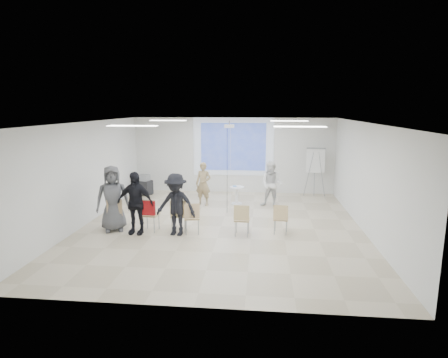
# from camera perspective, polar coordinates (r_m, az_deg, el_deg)

# --- Properties ---
(floor) EXTENTS (8.00, 9.00, 0.10)m
(floor) POSITION_cam_1_polar(r_m,az_deg,el_deg) (11.00, -0.42, -7.46)
(floor) COLOR beige
(floor) RESTS_ON ground
(ceiling) EXTENTS (8.00, 9.00, 0.10)m
(ceiling) POSITION_cam_1_polar(r_m,az_deg,el_deg) (10.44, -0.45, 8.90)
(ceiling) COLOR white
(ceiling) RESTS_ON wall_back
(wall_back) EXTENTS (8.00, 0.10, 3.00)m
(wall_back) POSITION_cam_1_polar(r_m,az_deg,el_deg) (15.09, 1.43, 3.64)
(wall_back) COLOR silver
(wall_back) RESTS_ON floor
(wall_left) EXTENTS (0.10, 9.00, 3.00)m
(wall_left) POSITION_cam_1_polar(r_m,az_deg,el_deg) (11.75, -20.47, 0.83)
(wall_left) COLOR silver
(wall_left) RESTS_ON floor
(wall_right) EXTENTS (0.10, 9.00, 3.00)m
(wall_right) POSITION_cam_1_polar(r_m,az_deg,el_deg) (10.95, 21.14, 0.08)
(wall_right) COLOR silver
(wall_right) RESTS_ON floor
(projection_halo) EXTENTS (3.20, 0.01, 2.30)m
(projection_halo) POSITION_cam_1_polar(r_m,az_deg,el_deg) (14.99, 1.42, 4.93)
(projection_halo) COLOR silver
(projection_halo) RESTS_ON wall_back
(projection_image) EXTENTS (2.60, 0.01, 1.90)m
(projection_image) POSITION_cam_1_polar(r_m,az_deg,el_deg) (14.97, 1.41, 4.93)
(projection_image) COLOR #344EB3
(projection_image) RESTS_ON wall_back
(pedestal_table) EXTENTS (0.63, 0.63, 0.66)m
(pedestal_table) POSITION_cam_1_polar(r_m,az_deg,el_deg) (13.29, 1.96, -2.35)
(pedestal_table) COLOR white
(pedestal_table) RESTS_ON floor
(player_left) EXTENTS (0.71, 0.56, 1.73)m
(player_left) POSITION_cam_1_polar(r_m,az_deg,el_deg) (13.12, -3.17, -0.32)
(player_left) COLOR tan
(player_left) RESTS_ON floor
(player_right) EXTENTS (1.00, 0.88, 1.76)m
(player_right) POSITION_cam_1_polar(r_m,az_deg,el_deg) (12.95, 7.28, -0.46)
(player_right) COLOR white
(player_right) RESTS_ON floor
(controller_left) EXTENTS (0.06, 0.12, 0.04)m
(controller_left) POSITION_cam_1_polar(r_m,az_deg,el_deg) (13.28, -2.25, 1.04)
(controller_left) COLOR silver
(controller_left) RESTS_ON player_left
(controller_right) EXTENTS (0.06, 0.11, 0.04)m
(controller_right) POSITION_cam_1_polar(r_m,az_deg,el_deg) (13.13, 6.50, 1.09)
(controller_right) COLOR silver
(controller_right) RESTS_ON player_right
(chair_far_left) EXTENTS (0.55, 0.57, 0.90)m
(chair_far_left) POSITION_cam_1_polar(r_m,az_deg,el_deg) (10.97, -16.30, -4.79)
(chair_far_left) COLOR tan
(chair_far_left) RESTS_ON floor
(chair_left_mid) EXTENTS (0.48, 0.51, 0.93)m
(chair_left_mid) POSITION_cam_1_polar(r_m,az_deg,el_deg) (10.58, -11.34, -5.02)
(chair_left_mid) COLOR tan
(chair_left_mid) RESTS_ON floor
(chair_left_inner) EXTENTS (0.51, 0.53, 0.93)m
(chair_left_inner) POSITION_cam_1_polar(r_m,az_deg,el_deg) (10.41, -6.97, -5.16)
(chair_left_inner) COLOR tan
(chair_left_inner) RESTS_ON floor
(chair_center) EXTENTS (0.48, 0.51, 0.89)m
(chair_center) POSITION_cam_1_polar(r_m,az_deg,el_deg) (10.23, -4.89, -5.57)
(chair_center) COLOR tan
(chair_center) RESTS_ON floor
(chair_right_inner) EXTENTS (0.43, 0.46, 0.88)m
(chair_right_inner) POSITION_cam_1_polar(r_m,az_deg,el_deg) (10.04, 2.74, -5.88)
(chair_right_inner) COLOR tan
(chair_right_inner) RESTS_ON floor
(chair_right_far) EXTENTS (0.44, 0.47, 0.84)m
(chair_right_far) POSITION_cam_1_polar(r_m,az_deg,el_deg) (10.30, 8.65, -5.69)
(chair_right_far) COLOR tan
(chair_right_far) RESTS_ON floor
(red_jacket) EXTENTS (0.42, 0.14, 0.39)m
(red_jacket) POSITION_cam_1_polar(r_m,az_deg,el_deg) (10.41, -11.55, -4.34)
(red_jacket) COLOR #A51417
(red_jacket) RESTS_ON chair_left_mid
(laptop) EXTENTS (0.38, 0.30, 0.03)m
(laptop) POSITION_cam_1_polar(r_m,az_deg,el_deg) (10.52, -6.91, -5.28)
(laptop) COLOR black
(laptop) RESTS_ON chair_left_inner
(audience_left) EXTENTS (1.20, 0.78, 1.98)m
(audience_left) POSITION_cam_1_polar(r_m,az_deg,el_deg) (10.41, -13.41, -2.89)
(audience_left) COLOR black
(audience_left) RESTS_ON floor
(audience_mid) EXTENTS (1.33, 0.86, 1.92)m
(audience_mid) POSITION_cam_1_polar(r_m,az_deg,el_deg) (10.10, -7.34, -3.28)
(audience_mid) COLOR black
(audience_mid) RESTS_ON floor
(audience_outer) EXTENTS (1.18, 0.99, 2.06)m
(audience_outer) POSITION_cam_1_polar(r_m,az_deg,el_deg) (10.81, -16.63, -2.30)
(audience_outer) COLOR #57585C
(audience_outer) RESTS_ON floor
(flipchart_easel) EXTENTS (0.82, 0.62, 1.89)m
(flipchart_easel) POSITION_cam_1_polar(r_m,az_deg,el_deg) (14.73, 13.78, 2.73)
(flipchart_easel) COLOR gray
(flipchart_easel) RESTS_ON floor
(av_cart) EXTENTS (0.64, 0.57, 0.81)m
(av_cart) POSITION_cam_1_polar(r_m,az_deg,el_deg) (15.02, -12.03, -0.99)
(av_cart) COLOR black
(av_cart) RESTS_ON floor
(ceiling_projector) EXTENTS (0.30, 0.25, 3.00)m
(ceiling_projector) POSITION_cam_1_polar(r_m,az_deg,el_deg) (11.93, 0.81, 7.42)
(ceiling_projector) COLOR white
(ceiling_projector) RESTS_ON ceiling
(fluor_panel_nw) EXTENTS (1.20, 0.30, 0.02)m
(fluor_panel_nw) POSITION_cam_1_polar(r_m,az_deg,el_deg) (12.77, -8.52, 8.80)
(fluor_panel_nw) COLOR white
(fluor_panel_nw) RESTS_ON ceiling
(fluor_panel_ne) EXTENTS (1.20, 0.30, 0.02)m
(fluor_panel_ne) POSITION_cam_1_polar(r_m,az_deg,el_deg) (12.41, 9.90, 8.70)
(fluor_panel_ne) COLOR white
(fluor_panel_ne) RESTS_ON ceiling
(fluor_panel_sw) EXTENTS (1.20, 0.30, 0.02)m
(fluor_panel_sw) POSITION_cam_1_polar(r_m,az_deg,el_deg) (9.42, -13.77, 7.87)
(fluor_panel_sw) COLOR white
(fluor_panel_sw) RESTS_ON ceiling
(fluor_panel_se) EXTENTS (1.20, 0.30, 0.02)m
(fluor_panel_se) POSITION_cam_1_polar(r_m,az_deg,el_deg) (8.93, 11.47, 7.81)
(fluor_panel_se) COLOR white
(fluor_panel_se) RESTS_ON ceiling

